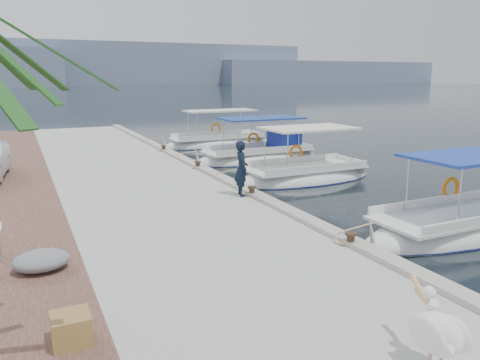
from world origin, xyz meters
name	(u,v)px	position (x,y,z in m)	size (l,w,h in m)	color
ground	(285,223)	(0.00, 0.00, 0.00)	(400.00, 400.00, 0.00)	black
concrete_quay	(144,189)	(-3.00, 5.00, 0.25)	(6.00, 40.00, 0.50)	#979892
quay_curb	(214,174)	(-0.22, 5.00, 0.56)	(0.44, 40.00, 0.12)	#9B9489
distant_hills	(106,67)	(29.61, 201.49, 7.61)	(330.00, 60.00, 18.00)	slate
fishing_caique_b	(472,227)	(4.40, -2.96, 0.12)	(7.62, 2.35, 2.83)	silver
fishing_caique_c	(304,177)	(3.71, 4.65, 0.12)	(6.24, 2.52, 2.83)	silver
fishing_caique_d	(260,157)	(4.16, 9.53, 0.19)	(6.93, 2.38, 2.83)	silver
fishing_caique_e	(218,144)	(4.18, 15.18, 0.12)	(7.18, 2.12, 2.83)	silver
mooring_bollards	(252,191)	(-0.35, 1.50, 0.69)	(0.28, 20.28, 0.33)	black
pelican	(437,331)	(-2.21, -7.61, 1.02)	(0.75, 1.28, 1.01)	tan
fisherman	(241,168)	(-0.60, 1.76, 1.40)	(0.65, 0.43, 1.79)	black
wooden_crate	(71,328)	(-6.55, -4.91, 0.72)	(0.55, 0.55, 0.44)	olive
tarp_bundle	(41,260)	(-6.81, -1.90, 0.70)	(1.10, 0.90, 0.40)	slate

